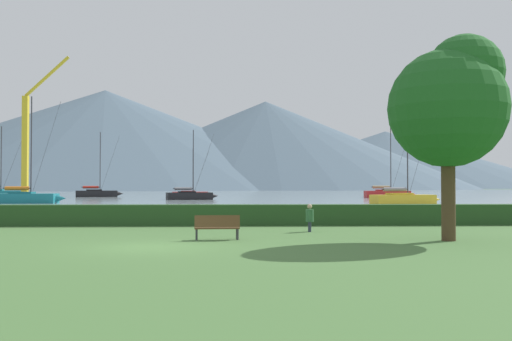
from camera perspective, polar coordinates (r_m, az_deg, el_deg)
The scene contains 16 objects.
ground_plane at distance 20.78m, azimuth -9.78°, elevation -7.18°, with size 1000.00×1000.00×0.00m, color #477038.
harbor_water at distance 157.52m, azimuth -3.13°, elevation -2.14°, with size 320.00×246.00×0.00m, color #8C9EA3.
hedge_line at distance 31.64m, azimuth -7.12°, elevation -4.21°, with size 80.00×1.20×1.08m, color #284C23.
sailboat_slip_1 at distance 86.60m, azimuth -6.26°, elevation -2.34°, with size 7.62×3.73×10.02m.
sailboat_slip_2 at distance 103.80m, azimuth -6.23°, elevation -2.21°, with size 7.03×3.17×8.39m.
sailboat_slip_7 at distance 66.09m, azimuth 13.82°, elevation -2.59°, with size 7.92×3.57×11.05m.
sailboat_slip_8 at distance 74.06m, azimuth -20.92°, elevation -2.37°, with size 8.18×2.47×12.33m.
sailboat_slip_9 at distance 109.36m, azimuth -14.82°, elevation -2.07°, with size 8.30×4.13×11.43m.
sailboat_slip_10 at distance 100.83m, azimuth 12.39°, elevation -2.13°, with size 8.39×2.51×12.48m.
park_bench_near_path at distance 23.15m, azimuth -3.71°, elevation -5.27°, with size 1.75×0.60×0.95m.
person_seated_viewer at distance 27.22m, azimuth 5.11°, elevation -4.36°, with size 0.36×0.56×1.25m.
park_tree at distance 24.10m, azimuth 18.02°, elevation 6.26°, with size 4.50×4.50×7.83m.
dock_crane at distance 91.32m, azimuth -20.88°, elevation 1.65°, with size 7.13×2.00×20.52m.
distant_hill_west_ridge at distance 433.15m, azimuth 12.17°, elevation 1.02°, with size 242.96×242.96×39.87m, color #4C6070.
distant_hill_central_peak at distance 329.99m, azimuth 0.91°, elevation 2.43°, with size 223.43×223.43×47.96m, color #4C6070.
distant_hill_east_ridge at distance 338.29m, azimuth -14.11°, elevation 2.88°, with size 275.59×275.59×53.85m, color #4C6070.
Camera 1 is at (2.74, -20.49, 2.11)m, focal length 42.23 mm.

